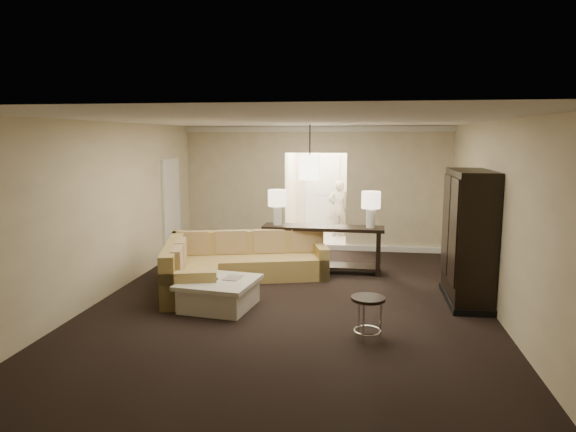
% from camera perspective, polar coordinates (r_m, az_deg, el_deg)
% --- Properties ---
extents(ground, '(8.00, 8.00, 0.00)m').
position_cam_1_polar(ground, '(8.05, 0.32, -9.74)').
color(ground, black).
rests_on(ground, ground).
extents(wall_back, '(6.00, 0.04, 2.80)m').
position_cam_1_polar(wall_back, '(11.67, 3.07, 3.08)').
color(wall_back, beige).
rests_on(wall_back, ground).
extents(wall_front, '(6.00, 0.04, 2.80)m').
position_cam_1_polar(wall_front, '(3.89, -7.99, -8.66)').
color(wall_front, beige).
rests_on(wall_front, ground).
extents(wall_left, '(0.04, 8.00, 2.80)m').
position_cam_1_polar(wall_left, '(8.66, -19.73, 0.58)').
color(wall_left, beige).
rests_on(wall_left, ground).
extents(wall_right, '(0.04, 8.00, 2.80)m').
position_cam_1_polar(wall_right, '(7.89, 22.44, -0.33)').
color(wall_right, beige).
rests_on(wall_right, ground).
extents(ceiling, '(6.00, 8.00, 0.02)m').
position_cam_1_polar(ceiling, '(7.64, 0.34, 10.59)').
color(ceiling, white).
rests_on(ceiling, wall_back).
extents(crown_molding, '(6.00, 0.10, 0.12)m').
position_cam_1_polar(crown_molding, '(11.56, 3.10, 9.63)').
color(crown_molding, white).
rests_on(crown_molding, wall_back).
extents(baseboard, '(6.00, 0.10, 0.12)m').
position_cam_1_polar(baseboard, '(11.83, 3.00, -3.41)').
color(baseboard, white).
rests_on(baseboard, ground).
extents(side_door, '(0.05, 0.90, 2.10)m').
position_cam_1_polar(side_door, '(11.22, -12.81, 0.85)').
color(side_door, white).
rests_on(side_door, ground).
extents(foyer, '(1.44, 2.02, 2.80)m').
position_cam_1_polar(foyer, '(13.01, 3.61, 3.23)').
color(foyer, white).
rests_on(foyer, ground).
extents(sectional_sofa, '(2.96, 2.81, 0.84)m').
position_cam_1_polar(sectional_sofa, '(9.11, -6.33, -5.39)').
color(sectional_sofa, brown).
rests_on(sectional_sofa, ground).
extents(coffee_table, '(1.20, 1.20, 0.45)m').
position_cam_1_polar(coffee_table, '(7.91, -7.66, -8.51)').
color(coffee_table, beige).
rests_on(coffee_table, ground).
extents(console_table, '(2.30, 0.58, 0.88)m').
position_cam_1_polar(console_table, '(9.80, 3.90, -3.19)').
color(console_table, black).
rests_on(console_table, ground).
extents(armoire, '(0.61, 1.43, 2.06)m').
position_cam_1_polar(armoire, '(8.38, 19.39, -2.52)').
color(armoire, black).
rests_on(armoire, ground).
extents(drink_table, '(0.44, 0.44, 0.55)m').
position_cam_1_polar(drink_table, '(6.72, 8.87, -10.15)').
color(drink_table, black).
rests_on(drink_table, ground).
extents(table_lamp_left, '(0.35, 0.35, 0.68)m').
position_cam_1_polar(table_lamp_left, '(9.80, -1.20, 1.61)').
color(table_lamp_left, white).
rests_on(table_lamp_left, console_table).
extents(table_lamp_right, '(0.35, 0.35, 0.68)m').
position_cam_1_polar(table_lamp_right, '(9.62, 9.20, 1.37)').
color(table_lamp_right, white).
rests_on(table_lamp_right, console_table).
extents(pendant_light, '(0.38, 0.38, 1.09)m').
position_cam_1_polar(pendant_light, '(10.33, 2.43, 5.42)').
color(pendant_light, black).
rests_on(pendant_light, ceiling).
extents(person, '(0.66, 0.51, 1.61)m').
position_cam_1_polar(person, '(13.29, 5.62, 1.18)').
color(person, beige).
rests_on(person, ground).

